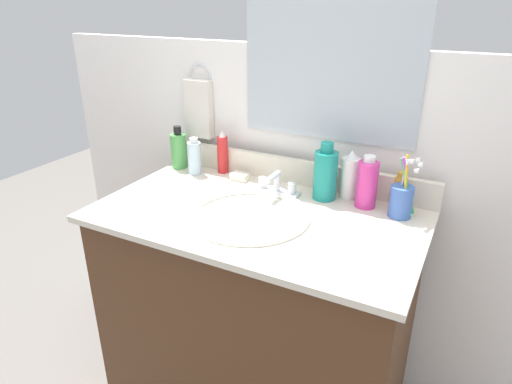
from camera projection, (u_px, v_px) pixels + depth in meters
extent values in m
cube|color=#4C2D19|center=(257.00, 322.00, 1.57)|extent=(0.97, 0.53, 0.81)
cube|color=beige|center=(257.00, 216.00, 1.40)|extent=(1.01, 0.58, 0.02)
cube|color=beige|center=(292.00, 171.00, 1.60)|extent=(1.01, 0.02, 0.09)
cube|color=white|center=(297.00, 219.00, 1.74)|extent=(2.11, 0.04, 1.30)
cube|color=#B2BCC6|center=(330.00, 54.00, 1.43)|extent=(0.60, 0.01, 0.56)
torus|color=silver|center=(200.00, 77.00, 1.69)|extent=(0.10, 0.01, 0.10)
cube|color=silver|center=(199.00, 109.00, 1.72)|extent=(0.11, 0.04, 0.22)
torus|color=white|center=(249.00, 215.00, 1.37)|extent=(0.38, 0.38, 0.02)
ellipsoid|color=white|center=(249.00, 228.00, 1.39)|extent=(0.32, 0.32, 0.11)
cylinder|color=#B2B5BA|center=(249.00, 238.00, 1.40)|extent=(0.04, 0.04, 0.01)
cube|color=silver|center=(277.00, 192.00, 1.53)|extent=(0.16, 0.05, 0.01)
cylinder|color=silver|center=(277.00, 182.00, 1.52)|extent=(0.02, 0.02, 0.06)
cylinder|color=silver|center=(273.00, 177.00, 1.48)|extent=(0.02, 0.09, 0.02)
cylinder|color=silver|center=(262.00, 182.00, 1.54)|extent=(0.03, 0.03, 0.04)
cylinder|color=silver|center=(292.00, 188.00, 1.50)|extent=(0.03, 0.03, 0.04)
cylinder|color=#4C9E4C|center=(179.00, 151.00, 1.74)|extent=(0.06, 0.06, 0.13)
cylinder|color=black|center=(177.00, 130.00, 1.71)|extent=(0.03, 0.03, 0.03)
cylinder|color=silver|center=(195.00, 158.00, 1.68)|extent=(0.05, 0.05, 0.12)
cylinder|color=white|center=(194.00, 140.00, 1.65)|extent=(0.03, 0.03, 0.02)
cylinder|color=red|center=(223.00, 155.00, 1.69)|extent=(0.04, 0.04, 0.14)
cone|color=white|center=(222.00, 134.00, 1.66)|extent=(0.03, 0.03, 0.02)
cylinder|color=white|center=(350.00, 178.00, 1.48)|extent=(0.06, 0.06, 0.14)
cone|color=white|center=(352.00, 154.00, 1.44)|extent=(0.04, 0.04, 0.03)
cylinder|color=gold|center=(400.00, 192.00, 1.43)|extent=(0.04, 0.04, 0.09)
cylinder|color=gold|center=(402.00, 175.00, 1.40)|extent=(0.03, 0.03, 0.02)
cylinder|color=#D8338C|center=(367.00, 185.00, 1.41)|extent=(0.07, 0.07, 0.15)
cylinder|color=white|center=(370.00, 159.00, 1.38)|extent=(0.04, 0.04, 0.02)
cylinder|color=teal|center=(325.00, 176.00, 1.46)|extent=(0.08, 0.08, 0.16)
cylinder|color=teal|center=(327.00, 147.00, 1.43)|extent=(0.04, 0.04, 0.03)
cylinder|color=#3F66B7|center=(401.00, 202.00, 1.35)|extent=(0.07, 0.07, 0.10)
cylinder|color=white|center=(402.00, 185.00, 1.35)|extent=(0.02, 0.04, 0.18)
cube|color=white|center=(404.00, 159.00, 1.33)|extent=(0.01, 0.02, 0.01)
cylinder|color=#B23FBF|center=(407.00, 185.00, 1.34)|extent=(0.05, 0.04, 0.18)
cube|color=white|center=(418.00, 160.00, 1.31)|extent=(0.01, 0.02, 0.01)
cylinder|color=#26B2B2|center=(407.00, 190.00, 1.33)|extent=(0.05, 0.02, 0.16)
cube|color=white|center=(417.00, 171.00, 1.29)|extent=(0.01, 0.02, 0.01)
cylinder|color=yellow|center=(405.00, 186.00, 1.32)|extent=(0.03, 0.03, 0.19)
cube|color=white|center=(412.00, 161.00, 1.28)|extent=(0.01, 0.02, 0.01)
cylinder|color=green|center=(407.00, 186.00, 1.33)|extent=(0.06, 0.02, 0.17)
cube|color=white|center=(421.00, 164.00, 1.30)|extent=(0.01, 0.02, 0.01)
cube|color=white|center=(240.00, 177.00, 1.64)|extent=(0.06, 0.04, 0.02)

